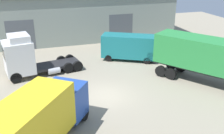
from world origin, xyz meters
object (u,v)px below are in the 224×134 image
object	(u,v)px
delivery_van_teal	(130,47)
box_truck_blue	(35,122)
gravel_pile	(187,45)
tractor_unit_white	(25,57)
container_trailer_green	(216,57)

from	to	relation	value
delivery_van_teal	box_truck_blue	bearing A→B (deg)	-101.16
box_truck_blue	gravel_pile	bearing A→B (deg)	-16.91
tractor_unit_white	box_truck_blue	distance (m)	11.01
tractor_unit_white	gravel_pile	bearing A→B (deg)	174.68
box_truck_blue	delivery_van_teal	distance (m)	15.88
container_trailer_green	gravel_pile	distance (m)	8.92
box_truck_blue	gravel_pile	xyz separation A→B (m)	(17.36, 12.62, -1.00)
container_trailer_green	delivery_van_teal	xyz separation A→B (m)	(-4.44, 7.90, -1.04)
container_trailer_green	tractor_unit_white	bearing A→B (deg)	-148.40
box_truck_blue	gravel_pile	world-z (taller)	box_truck_blue
container_trailer_green	box_truck_blue	world-z (taller)	container_trailer_green
delivery_van_teal	container_trailer_green	bearing A→B (deg)	-31.97
tractor_unit_white	container_trailer_green	bearing A→B (deg)	145.34
gravel_pile	container_trailer_green	bearing A→B (deg)	-108.18
tractor_unit_white	gravel_pile	distance (m)	17.84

